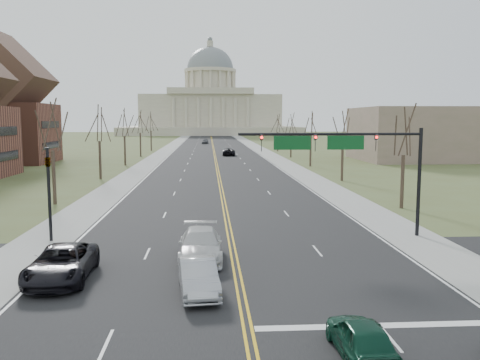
{
  "coord_description": "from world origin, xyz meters",
  "views": [
    {
      "loc": [
        -1.42,
        -18.98,
        7.75
      ],
      "look_at": [
        1.07,
        20.62,
        3.0
      ],
      "focal_mm": 38.0,
      "sensor_mm": 36.0,
      "label": 1
    }
  ],
  "objects": [
    {
      "name": "signal_mast",
      "position": [
        7.45,
        13.5,
        5.76
      ],
      "size": [
        12.12,
        0.44,
        7.2
      ],
      "color": "black",
      "rests_on": "ground"
    },
    {
      "name": "tree_l_4",
      "position": [
        -15.5,
        108.0,
        6.94
      ],
      "size": [
        3.96,
        3.96,
        9.0
      ],
      "color": "#382C21",
      "rests_on": "ground"
    },
    {
      "name": "stop_bar",
      "position": [
        5.0,
        -1.0,
        0.01
      ],
      "size": [
        9.5,
        0.5,
        0.01
      ],
      "primitive_type": "cube",
      "color": "silver",
      "rests_on": "road"
    },
    {
      "name": "car_far_nb",
      "position": [
        3.06,
        90.06,
        0.81
      ],
      "size": [
        2.92,
        5.84,
        1.59
      ],
      "primitive_type": "imported",
      "rotation": [
        0.0,
        0.0,
        3.09
      ],
      "color": "black",
      "rests_on": "road"
    },
    {
      "name": "edge_line_right",
      "position": [
        9.8,
        110.0,
        0.01
      ],
      "size": [
        0.15,
        380.0,
        0.01
      ],
      "primitive_type": "cube",
      "color": "silver",
      "rests_on": "road"
    },
    {
      "name": "cross_road",
      "position": [
        0.0,
        6.0,
        0.01
      ],
      "size": [
        120.0,
        14.0,
        0.01
      ],
      "primitive_type": "cube",
      "color": "black",
      "rests_on": "ground"
    },
    {
      "name": "tree_r_2",
      "position": [
        15.5,
        64.0,
        6.55
      ],
      "size": [
        3.74,
        3.74,
        8.5
      ],
      "color": "#382C21",
      "rests_on": "ground"
    },
    {
      "name": "signal_left",
      "position": [
        -11.5,
        13.5,
        3.71
      ],
      "size": [
        0.32,
        0.36,
        6.0
      ],
      "color": "black",
      "rests_on": "ground"
    },
    {
      "name": "tree_r_0",
      "position": [
        15.5,
        24.0,
        6.55
      ],
      "size": [
        3.74,
        3.74,
        8.5
      ],
      "color": "#382C21",
      "rests_on": "ground"
    },
    {
      "name": "tree_l_1",
      "position": [
        -15.5,
        48.0,
        6.94
      ],
      "size": [
        3.96,
        3.96,
        9.0
      ],
      "color": "#382C21",
      "rests_on": "ground"
    },
    {
      "name": "tree_l_2",
      "position": [
        -15.5,
        68.0,
        6.94
      ],
      "size": [
        3.96,
        3.96,
        9.0
      ],
      "color": "#382C21",
      "rests_on": "ground"
    },
    {
      "name": "tree_r_3",
      "position": [
        15.5,
        84.0,
        6.55
      ],
      "size": [
        3.74,
        3.74,
        8.5
      ],
      "color": "#382C21",
      "rests_on": "ground"
    },
    {
      "name": "capitol",
      "position": [
        0.0,
        249.91,
        14.2
      ],
      "size": [
        90.0,
        60.0,
        50.0
      ],
      "color": "beige",
      "rests_on": "ground"
    },
    {
      "name": "car_sb_inner_second",
      "position": [
        -1.88,
        8.57,
        0.85
      ],
      "size": [
        2.39,
        5.78,
        1.67
      ],
      "primitive_type": "imported",
      "rotation": [
        0.0,
        0.0,
        0.01
      ],
      "color": "silver",
      "rests_on": "road"
    },
    {
      "name": "car_sb_inner_lead",
      "position": [
        -1.9,
        3.07,
        0.76
      ],
      "size": [
        2.08,
        4.71,
        1.5
      ],
      "primitive_type": "imported",
      "rotation": [
        0.0,
        0.0,
        0.11
      ],
      "color": "#9E9FA5",
      "rests_on": "road"
    },
    {
      "name": "car_sb_outer_lead",
      "position": [
        -8.53,
        5.38,
        0.83
      ],
      "size": [
        2.9,
        5.98,
        1.64
      ],
      "primitive_type": "imported",
      "rotation": [
        0.0,
        0.0,
        0.03
      ],
      "color": "black",
      "rests_on": "road"
    },
    {
      "name": "edge_line_left",
      "position": [
        -9.8,
        110.0,
        0.01
      ],
      "size": [
        0.15,
        380.0,
        0.01
      ],
      "primitive_type": "cube",
      "color": "silver",
      "rests_on": "road"
    },
    {
      "name": "car_nb_inner_lead",
      "position": [
        3.51,
        -3.48,
        0.69
      ],
      "size": [
        1.65,
        4.01,
        1.36
      ],
      "primitive_type": "imported",
      "rotation": [
        0.0,
        0.0,
        3.15
      ],
      "color": "#0C3726",
      "rests_on": "road"
    },
    {
      "name": "center_line",
      "position": [
        0.0,
        110.0,
        0.01
      ],
      "size": [
        0.42,
        380.0,
        0.01
      ],
      "primitive_type": "cube",
      "color": "gold",
      "rests_on": "road"
    },
    {
      "name": "sidewalk_left",
      "position": [
        -12.0,
        110.0,
        0.01
      ],
      "size": [
        4.0,
        380.0,
        0.03
      ],
      "primitive_type": "cube",
      "color": "gray",
      "rests_on": "ground"
    },
    {
      "name": "tree_l_0",
      "position": [
        -15.5,
        28.0,
        6.94
      ],
      "size": [
        3.96,
        3.96,
        9.0
      ],
      "color": "#382C21",
      "rests_on": "ground"
    },
    {
      "name": "sidewalk_right",
      "position": [
        12.0,
        110.0,
        0.01
      ],
      "size": [
        4.0,
        380.0,
        0.03
      ],
      "primitive_type": "cube",
      "color": "gray",
      "rests_on": "ground"
    },
    {
      "name": "tree_r_1",
      "position": [
        15.5,
        44.0,
        6.55
      ],
      "size": [
        3.74,
        3.74,
        8.5
      ],
      "color": "#382C21",
      "rests_on": "ground"
    },
    {
      "name": "bldg_right_mass",
      "position": [
        40.0,
        76.0,
        5.0
      ],
      "size": [
        25.0,
        20.0,
        10.0
      ],
      "primitive_type": "cube",
      "color": "#756753",
      "rests_on": "ground"
    },
    {
      "name": "bldg_left_far",
      "position": [
        -38.0,
        74.0,
        9.54
      ],
      "size": [
        17.1,
        14.28,
        23.25
      ],
      "color": "brown",
      "rests_on": "ground"
    },
    {
      "name": "road",
      "position": [
        0.0,
        110.0,
        0.01
      ],
      "size": [
        20.0,
        380.0,
        0.01
      ],
      "primitive_type": "cube",
      "color": "black",
      "rests_on": "ground"
    },
    {
      "name": "car_far_sb",
      "position": [
        -2.33,
        142.95,
        0.83
      ],
      "size": [
        2.23,
        4.91,
        1.63
      ],
      "primitive_type": "imported",
      "rotation": [
        0.0,
        0.0,
        -0.06
      ],
      "color": "#505359",
      "rests_on": "road"
    },
    {
      "name": "ground",
      "position": [
        0.0,
        0.0,
        0.0
      ],
      "size": [
        600.0,
        600.0,
        0.0
      ],
      "primitive_type": "plane",
      "color": "#4D542A",
      "rests_on": "ground"
    },
    {
      "name": "tree_l_3",
      "position": [
        -15.5,
        88.0,
        6.94
      ],
      "size": [
        3.96,
        3.96,
        9.0
      ],
      "color": "#382C21",
      "rests_on": "ground"
    },
    {
      "name": "tree_r_4",
      "position": [
        15.5,
        104.0,
        6.55
      ],
      "size": [
        3.74,
        3.74,
        8.5
      ],
      "color": "#382C21",
      "rests_on": "ground"
    }
  ]
}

